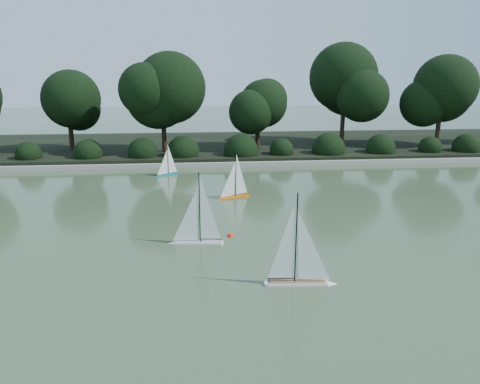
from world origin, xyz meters
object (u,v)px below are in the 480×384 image
at_px(sailboat_white_b, 303,270).
at_px(sailboat_orange, 232,191).
at_px(sailboat_white_a, 194,232).
at_px(race_buoy, 231,236).
at_px(sailboat_teal, 166,170).

height_order(sailboat_white_b, sailboat_orange, sailboat_white_b).
relative_size(sailboat_white_a, race_buoy, 10.91).
height_order(sailboat_white_b, sailboat_teal, sailboat_white_b).
bearing_deg(sailboat_white_b, race_buoy, 112.96).
relative_size(sailboat_white_b, race_buoy, 11.55).
height_order(sailboat_teal, race_buoy, sailboat_teal).
bearing_deg(sailboat_teal, sailboat_white_a, -81.79).
bearing_deg(sailboat_teal, race_buoy, -74.24).
distance_m(sailboat_white_a, sailboat_white_b, 2.88).
distance_m(sailboat_white_b, sailboat_orange, 5.83).
xyz_separation_m(sailboat_orange, race_buoy, (-0.29, -3.22, -0.23)).
relative_size(sailboat_orange, race_buoy, 9.36).
bearing_deg(sailboat_white_a, sailboat_teal, 98.21).
relative_size(sailboat_teal, race_buoy, 7.95).
height_order(sailboat_orange, race_buoy, sailboat_orange).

